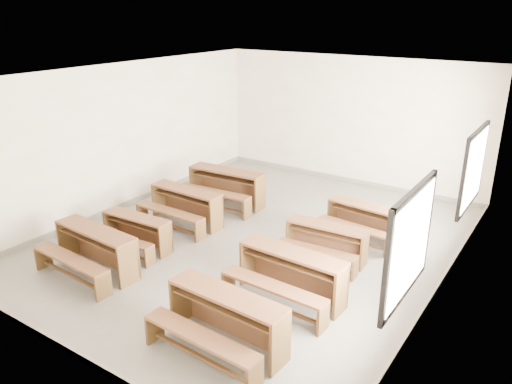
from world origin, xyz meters
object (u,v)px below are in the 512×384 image
Objects in this scene: desk_set_2 at (185,204)px; desk_set_7 at (364,219)px; desk_set_6 at (325,240)px; desk_set_4 at (225,317)px; desk_set_1 at (135,230)px; desk_set_3 at (225,184)px; desk_set_5 at (290,272)px; desk_set_0 at (94,247)px.

desk_set_2 is 1.08× the size of desk_set_7.
desk_set_7 is at bearing 76.32° from desk_set_6.
desk_set_4 is 1.14× the size of desk_set_7.
desk_set_1 is at bearing 158.75° from desk_set_4.
desk_set_3 reaches higher than desk_set_2.
desk_set_1 is at bearing -157.09° from desk_set_6.
desk_set_5 is 2.71m from desk_set_7.
desk_set_7 is (0.22, 1.24, 0.01)m from desk_set_6.
desk_set_0 is at bearing -93.66° from desk_set_3.
desk_set_0 is at bearing -89.23° from desk_set_1.
desk_set_2 is 0.95× the size of desk_set_4.
desk_set_5 is at bearing 22.37° from desk_set_0.
desk_set_6 is (-0.12, 1.46, -0.07)m from desk_set_5.
desk_set_5 is (0.13, 1.51, -0.00)m from desk_set_4.
desk_set_2 is at bearing 160.76° from desk_set_5.
desk_set_2 is 0.90× the size of desk_set_3.
desk_set_5 reaches higher than desk_set_6.
desk_set_2 is 3.53m from desk_set_5.
desk_set_2 is 1.12× the size of desk_set_6.
desk_set_6 is (3.10, 2.59, -0.07)m from desk_set_0.
desk_set_2 is at bearing 94.72° from desk_set_0.
desk_set_2 is at bearing 141.07° from desk_set_4.
desk_set_4 is 1.18× the size of desk_set_6.
desk_set_4 is at bearing -57.05° from desk_set_3.
desk_set_5 reaches higher than desk_set_7.
desk_set_2 reaches higher than desk_set_6.
desk_set_3 reaches higher than desk_set_6.
desk_set_4 reaches higher than desk_set_2.
desk_set_6 is (0.01, 2.97, -0.07)m from desk_set_4.
desk_set_7 reaches higher than desk_set_6.
desk_set_3 is 3.35m from desk_set_7.
desk_set_3 reaches higher than desk_set_0.
desk_set_0 is at bearing -125.43° from desk_set_7.
desk_set_4 is (3.12, -4.14, -0.02)m from desk_set_3.
desk_set_3 is 3.34m from desk_set_6.
desk_set_4 reaches higher than desk_set_7.
desk_set_0 is 0.99× the size of desk_set_4.
desk_set_7 is at bearing 52.20° from desk_set_0.
desk_set_1 is at bearing -134.65° from desk_set_7.
desk_set_0 is 1.04× the size of desk_set_2.
desk_set_0 is 4.04m from desk_set_6.
desk_set_6 is at bearing 42.98° from desk_set_0.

